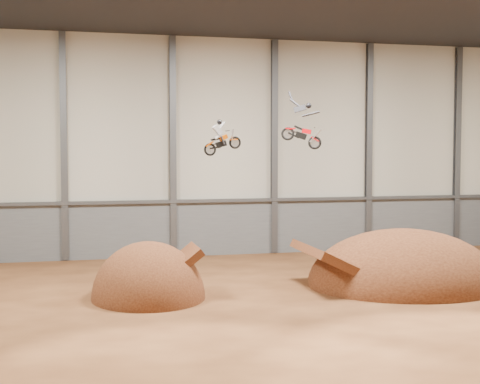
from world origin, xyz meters
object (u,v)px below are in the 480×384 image
(takeoff_ramp, at_px, (149,298))
(landing_ramp, at_px, (403,285))
(fmx_rider_b, at_px, (299,121))
(fmx_rider_a, at_px, (224,134))

(takeoff_ramp, relative_size, landing_ramp, 0.61)
(landing_ramp, xyz_separation_m, fmx_rider_b, (-5.13, 1.35, 8.26))
(takeoff_ramp, relative_size, fmx_rider_a, 3.27)
(takeoff_ramp, distance_m, fmx_rider_b, 11.38)
(takeoff_ramp, xyz_separation_m, fmx_rider_b, (7.71, 1.41, 8.26))
(landing_ramp, height_order, fmx_rider_a, fmx_rider_a)
(takeoff_ramp, height_order, fmx_rider_a, fmx_rider_a)
(fmx_rider_a, relative_size, fmx_rider_b, 0.67)
(takeoff_ramp, bearing_deg, fmx_rider_a, 2.37)
(landing_ramp, xyz_separation_m, fmx_rider_a, (-9.23, 0.10, 7.53))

